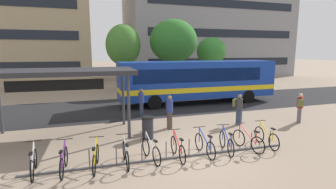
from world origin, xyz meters
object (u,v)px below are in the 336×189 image
at_px(parked_bicycle_silver_3, 126,155).
at_px(transit_shelter, 60,74).
at_px(city_bus, 198,80).
at_px(street_tree_1, 211,51).
at_px(commuter_black_pack_1, 141,101).
at_px(parked_bicycle_yellow_9, 266,137).
at_px(parked_bicycle_white_0, 34,164).
at_px(commuter_black_pack_0, 169,110).
at_px(parked_bicycle_silver_4, 151,151).
at_px(commuter_olive_pack_2, 239,107).
at_px(parked_bicycle_blue_7, 226,143).
at_px(street_tree_2, 173,41).
at_px(trash_bin, 148,128).
at_px(parked_bicycle_yellow_2, 96,158).
at_px(street_tree_0, 123,45).
at_px(parked_bicycle_purple_1, 64,161).
at_px(commuter_olive_pack_3, 300,106).
at_px(parked_bicycle_blue_6, 205,145).
at_px(parked_bicycle_red_5, 178,149).
at_px(parked_bicycle_red_8, 248,141).

bearing_deg(parked_bicycle_silver_3, transit_shelter, 31.51).
xyz_separation_m(city_bus, street_tree_1, (5.86, 9.18, 2.16)).
relative_size(commuter_black_pack_1, street_tree_1, 0.31).
distance_m(parked_bicycle_yellow_9, commuter_black_pack_1, 7.68).
xyz_separation_m(parked_bicycle_white_0, commuter_black_pack_0, (5.79, 3.47, 0.61)).
height_order(parked_bicycle_silver_4, commuter_black_pack_1, commuter_black_pack_1).
height_order(parked_bicycle_white_0, commuter_olive_pack_2, commuter_olive_pack_2).
xyz_separation_m(parked_bicycle_blue_7, street_tree_2, (3.81, 17.03, 4.59)).
relative_size(parked_bicycle_yellow_9, trash_bin, 1.67).
height_order(parked_bicycle_yellow_2, street_tree_1, street_tree_1).
xyz_separation_m(parked_bicycle_blue_7, transit_shelter, (-6.23, 4.15, 2.55)).
relative_size(parked_bicycle_yellow_9, commuter_black_pack_0, 1.00).
bearing_deg(commuter_black_pack_1, city_bus, 122.70).
bearing_deg(parked_bicycle_white_0, street_tree_0, -21.72).
bearing_deg(commuter_black_pack_0, transit_shelter, -95.20).
distance_m(parked_bicycle_silver_3, parked_bicycle_blue_7, 3.97).
relative_size(parked_bicycle_blue_7, commuter_olive_pack_2, 1.01).
bearing_deg(street_tree_0, street_tree_2, -2.78).
xyz_separation_m(street_tree_0, street_tree_2, (5.13, -0.25, 0.44)).
distance_m(parked_bicycle_purple_1, commuter_olive_pack_3, 12.35).
bearing_deg(parked_bicycle_blue_6, commuter_black_pack_0, 2.34).
xyz_separation_m(parked_bicycle_silver_3, parked_bicycle_blue_7, (3.97, -0.08, 0.00)).
bearing_deg(street_tree_1, parked_bicycle_blue_7, -115.89).
bearing_deg(parked_bicycle_red_5, parked_bicycle_silver_4, 84.13).
xyz_separation_m(street_tree_0, street_tree_1, (10.33, 1.30, -0.59)).
bearing_deg(commuter_olive_pack_2, commuter_black_pack_1, -155.19).
distance_m(parked_bicycle_yellow_9, street_tree_0, 18.03).
xyz_separation_m(parked_bicycle_blue_6, commuter_olive_pack_3, (7.07, 2.47, 0.57)).
relative_size(transit_shelter, commuter_black_pack_0, 3.94).
bearing_deg(parked_bicycle_red_8, commuter_olive_pack_2, -38.19).
relative_size(parked_bicycle_silver_4, parked_bicycle_blue_7, 1.01).
xyz_separation_m(parked_bicycle_silver_4, street_tree_0, (1.72, 17.12, 4.15)).
relative_size(parked_bicycle_white_0, commuter_black_pack_0, 1.00).
bearing_deg(street_tree_0, parked_bicycle_blue_6, -88.76).
bearing_deg(parked_bicycle_silver_4, parked_bicycle_yellow_2, 84.58).
height_order(parked_bicycle_red_8, commuter_olive_pack_3, commuter_olive_pack_3).
relative_size(parked_bicycle_purple_1, commuter_olive_pack_3, 1.04).
bearing_deg(parked_bicycle_red_5, parked_bicycle_white_0, 89.19).
bearing_deg(street_tree_1, parked_bicycle_red_8, -113.38).
distance_m(parked_bicycle_red_5, street_tree_0, 17.77).
distance_m(commuter_olive_pack_3, street_tree_1, 16.63).
bearing_deg(commuter_black_pack_1, street_tree_0, -179.13).
bearing_deg(parked_bicycle_silver_4, commuter_black_pack_0, -36.05).
distance_m(parked_bicycle_silver_3, parked_bicycle_silver_4, 0.94).
xyz_separation_m(commuter_black_pack_1, street_tree_1, (10.96, 11.95, 2.95)).
relative_size(parked_bicycle_yellow_2, commuter_black_pack_0, 0.99).
relative_size(parked_bicycle_red_8, commuter_olive_pack_2, 1.02).
distance_m(parked_bicycle_red_5, street_tree_2, 18.57).
xyz_separation_m(transit_shelter, street_tree_0, (4.92, 13.13, 1.60)).
height_order(parked_bicycle_purple_1, commuter_olive_pack_2, commuter_olive_pack_2).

